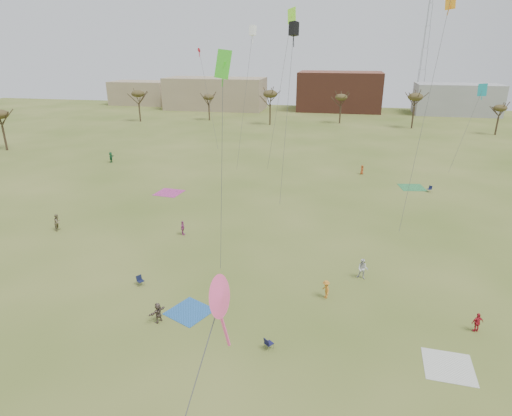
% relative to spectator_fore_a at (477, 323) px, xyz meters
% --- Properties ---
extents(ground, '(260.00, 260.00, 0.00)m').
position_rel_spectator_fore_a_xyz_m(ground, '(-17.51, -4.99, -0.75)').
color(ground, '#445A1C').
rests_on(ground, ground).
extents(spectator_fore_a, '(0.95, 0.65, 1.50)m').
position_rel_spectator_fore_a_xyz_m(spectator_fore_a, '(0.00, 0.00, 0.00)').
color(spectator_fore_a, red).
rests_on(spectator_fore_a, ground).
extents(spectator_fore_b, '(0.81, 0.98, 1.87)m').
position_rel_spectator_fore_a_xyz_m(spectator_fore_b, '(-40.60, 10.03, 0.18)').
color(spectator_fore_b, '#786C4C').
rests_on(spectator_fore_b, ground).
extents(spectator_fore_c, '(1.07, 1.52, 1.58)m').
position_rel_spectator_fore_a_xyz_m(spectator_fore_c, '(-22.67, -3.53, 0.04)').
color(spectator_fore_c, brown).
rests_on(spectator_fore_c, ground).
extents(flyer_mid_b, '(0.95, 1.16, 1.57)m').
position_rel_spectator_fore_a_xyz_m(flyer_mid_b, '(-10.76, 2.23, 0.03)').
color(flyer_mid_b, '#C77925').
rests_on(flyer_mid_b, ground).
extents(spectator_mid_d, '(0.45, 0.96, 1.59)m').
position_rel_spectator_fore_a_xyz_m(spectator_mid_d, '(-26.55, 11.59, 0.04)').
color(spectator_mid_d, '#A44480').
rests_on(spectator_mid_d, ground).
extents(spectator_mid_e, '(1.03, 0.88, 1.87)m').
position_rel_spectator_fore_a_xyz_m(spectator_mid_e, '(-7.78, 5.99, 0.18)').
color(spectator_mid_e, silver).
rests_on(spectator_mid_e, ground).
extents(flyer_far_a, '(0.83, 1.79, 1.85)m').
position_rel_spectator_fore_a_xyz_m(flyer_far_a, '(-50.24, 38.47, 0.17)').
color(flyer_far_a, '#22673A').
rests_on(flyer_far_a, ground).
extents(flyer_far_b, '(0.72, 0.85, 1.49)m').
position_rel_spectator_fore_a_xyz_m(flyer_far_b, '(-6.94, 39.77, -0.01)').
color(flyer_far_b, '#A3431C').
rests_on(flyer_far_b, ground).
extents(blanket_blue, '(3.88, 3.88, 0.03)m').
position_rel_spectator_fore_a_xyz_m(blanket_blue, '(-20.89, -1.89, -0.75)').
color(blanket_blue, '#2661A8').
rests_on(blanket_blue, ground).
extents(blanket_cream, '(3.19, 3.19, 0.03)m').
position_rel_spectator_fore_a_xyz_m(blanket_cream, '(-2.66, -4.22, -0.75)').
color(blanket_cream, silver).
rests_on(blanket_cream, ground).
extents(blanket_plum, '(3.82, 3.82, 0.03)m').
position_rel_spectator_fore_a_xyz_m(blanket_plum, '(-33.61, 24.65, -0.75)').
color(blanket_plum, '#B43783').
rests_on(blanket_plum, ground).
extents(blanket_olive, '(3.95, 3.95, 0.03)m').
position_rel_spectator_fore_a_xyz_m(blanket_olive, '(0.06, 34.11, -0.75)').
color(blanket_olive, '#2F8245').
rests_on(blanket_olive, ground).
extents(camp_chair_left, '(0.73, 0.72, 0.87)m').
position_rel_spectator_fore_a_xyz_m(camp_chair_left, '(-26.31, 0.97, -0.49)').
color(camp_chair_left, '#121732').
rests_on(camp_chair_left, ground).
extents(camp_chair_center, '(0.73, 0.74, 0.87)m').
position_rel_spectator_fore_a_xyz_m(camp_chair_center, '(-14.18, -4.83, -0.49)').
color(camp_chair_center, '#15163B').
rests_on(camp_chair_center, ground).
extents(camp_chair_right, '(0.74, 0.74, 0.87)m').
position_rel_spectator_fore_a_xyz_m(camp_chair_right, '(2.14, 32.47, -0.49)').
color(camp_chair_right, '#161B3D').
rests_on(camp_chair_right, ground).
extents(kites_aloft, '(65.21, 71.72, 23.33)m').
position_rel_spectator_fore_a_xyz_m(kites_aloft, '(-18.46, 20.39, 17.51)').
color(kites_aloft, red).
rests_on(kites_aloft, ground).
extents(tree_line, '(117.44, 49.32, 8.91)m').
position_rel_spectator_fore_a_xyz_m(tree_line, '(-20.35, 74.13, 6.34)').
color(tree_line, '#3A2B1E').
rests_on(tree_line, ground).
extents(building_tan, '(32.00, 14.00, 10.00)m').
position_rel_spectator_fore_a_xyz_m(building_tan, '(-52.51, 110.01, 4.25)').
color(building_tan, '#937F60').
rests_on(building_tan, ground).
extents(building_brick, '(26.00, 16.00, 12.00)m').
position_rel_spectator_fore_a_xyz_m(building_brick, '(-12.51, 115.01, 5.25)').
color(building_brick, brown).
rests_on(building_brick, ground).
extents(building_grey, '(24.00, 12.00, 9.00)m').
position_rel_spectator_fore_a_xyz_m(building_grey, '(22.49, 113.01, 3.75)').
color(building_grey, gray).
rests_on(building_grey, ground).
extents(building_tan_west, '(20.00, 12.00, 8.00)m').
position_rel_spectator_fore_a_xyz_m(building_tan_west, '(-82.51, 117.01, 3.25)').
color(building_tan_west, '#937F60').
rests_on(building_tan_west, ground).
extents(radio_tower, '(1.51, 1.72, 41.00)m').
position_rel_spectator_fore_a_xyz_m(radio_tower, '(12.49, 120.01, 18.46)').
color(radio_tower, '#9EA3A8').
rests_on(radio_tower, ground).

